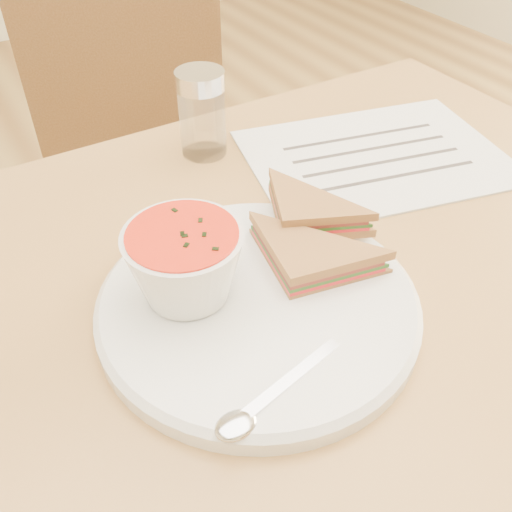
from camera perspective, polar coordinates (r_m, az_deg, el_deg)
dining_table at (r=0.88m, az=1.87°, el=-19.90°), size 1.00×0.70×0.75m
chair_far at (r=1.19m, az=-11.01°, el=3.66°), size 0.50×0.50×0.88m
plate at (r=0.54m, az=0.20°, el=-4.93°), size 0.35×0.35×0.02m
soup_bowl at (r=0.51m, az=-7.06°, el=-1.10°), size 0.12×0.12×0.07m
sandwich_half_a at (r=0.52m, az=3.42°, el=-3.65°), size 0.13×0.13×0.03m
sandwich_half_b at (r=0.56m, az=2.63°, el=2.32°), size 0.13×0.13×0.03m
spoon at (r=0.46m, az=2.72°, el=-12.85°), size 0.18×0.07×0.01m
paper_menu at (r=0.78m, az=11.91°, el=9.71°), size 0.38×0.31×0.00m
condiment_shaker at (r=0.75m, az=-5.41°, el=13.98°), size 0.08×0.08×0.11m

